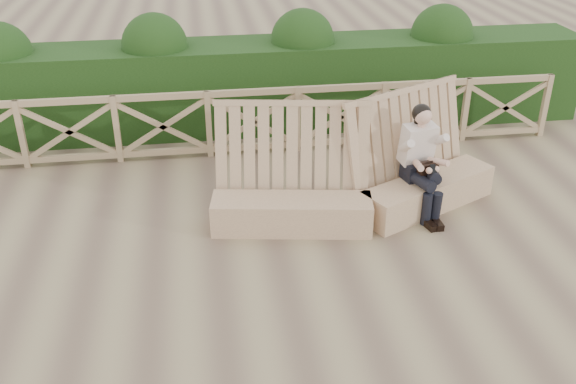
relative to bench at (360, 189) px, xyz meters
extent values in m
plane|color=brown|center=(-1.21, -1.28, -0.39)|extent=(60.00, 60.00, 0.00)
cube|color=#927053|center=(-0.96, -0.22, -0.17)|extent=(2.12, 0.82, 0.44)
cube|color=#927053|center=(-0.92, 0.04, 0.40)|extent=(2.11, 0.77, 1.56)
cube|color=#927053|center=(0.98, 0.07, -0.17)|extent=(2.07, 1.37, 0.44)
cube|color=#927053|center=(0.86, 0.31, 0.40)|extent=(2.05, 1.32, 1.56)
cube|color=black|center=(0.82, 0.11, 0.17)|extent=(0.45, 0.37, 0.24)
cube|color=beige|center=(0.80, 0.16, 0.54)|extent=(0.50, 0.41, 0.58)
sphere|color=tan|center=(0.82, 0.11, 0.96)|extent=(0.28, 0.28, 0.23)
sphere|color=black|center=(0.81, 0.14, 0.98)|extent=(0.30, 0.30, 0.25)
cylinder|color=black|center=(0.77, -0.14, 0.15)|extent=(0.27, 0.53, 0.16)
cylinder|color=black|center=(0.94, -0.08, 0.22)|extent=(0.27, 0.53, 0.18)
cylinder|color=black|center=(0.82, -0.38, -0.17)|extent=(0.16, 0.16, 0.44)
cylinder|color=black|center=(0.95, -0.37, -0.17)|extent=(0.16, 0.16, 0.44)
cube|color=black|center=(0.84, -0.47, -0.35)|extent=(0.16, 0.28, 0.09)
cube|color=black|center=(0.95, -0.47, -0.35)|extent=(0.16, 0.28, 0.09)
cube|color=black|center=(0.88, -0.08, 0.28)|extent=(0.28, 0.20, 0.17)
cube|color=black|center=(0.90, -0.26, 0.34)|extent=(0.10, 0.11, 0.13)
cube|color=#9A7A59|center=(-1.21, 2.22, 0.66)|extent=(10.10, 0.07, 0.10)
cube|color=#9A7A59|center=(-1.21, 2.22, -0.27)|extent=(10.10, 0.07, 0.10)
cube|color=black|center=(-1.21, 3.42, 0.36)|extent=(12.00, 1.20, 1.50)
camera|label=1|loc=(-2.08, -7.37, 4.01)|focal=40.00mm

